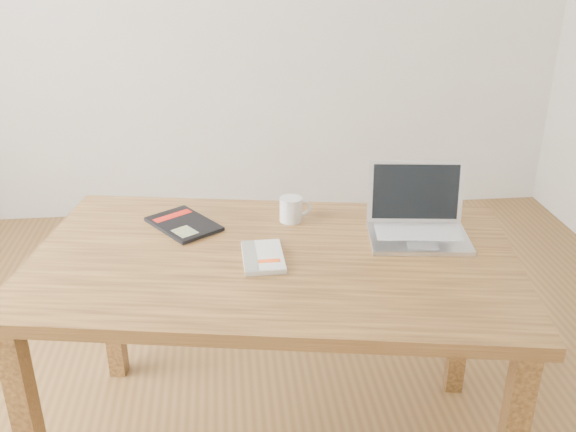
{
  "coord_description": "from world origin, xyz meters",
  "views": [
    {
      "loc": [
        -0.03,
        -1.74,
        1.66
      ],
      "look_at": [
        0.15,
        0.02,
        0.85
      ],
      "focal_mm": 40.0,
      "sensor_mm": 36.0,
      "label": 1
    }
  ],
  "objects": [
    {
      "name": "coffee_mug",
      "position": [
        0.18,
        0.2,
        0.79
      ],
      "size": [
        0.11,
        0.08,
        0.08
      ],
      "rotation": [
        0.0,
        0.0,
        0.21
      ],
      "color": "white",
      "rests_on": "desk"
    },
    {
      "name": "room",
      "position": [
        -0.07,
        0.0,
        1.36
      ],
      "size": [
        4.04,
        4.04,
        2.7
      ],
      "color": "brown",
      "rests_on": "ground"
    },
    {
      "name": "desk",
      "position": [
        0.1,
        -0.04,
        0.66
      ],
      "size": [
        1.58,
        1.07,
        0.75
      ],
      "rotation": [
        0.0,
        0.0,
        -0.18
      ],
      "color": "brown",
      "rests_on": "ground"
    },
    {
      "name": "black_guidebook",
      "position": [
        -0.18,
        0.19,
        0.76
      ],
      "size": [
        0.27,
        0.29,
        0.01
      ],
      "rotation": [
        0.0,
        0.0,
        0.61
      ],
      "color": "black",
      "rests_on": "desk"
    },
    {
      "name": "laptop",
      "position": [
        0.57,
        0.05,
        0.8
      ],
      "size": [
        0.34,
        0.29,
        0.22
      ],
      "rotation": [
        0.0,
        0.0,
        -0.13
      ],
      "color": "silver",
      "rests_on": "desk"
    },
    {
      "name": "white_guidebook",
      "position": [
        0.07,
        -0.07,
        0.76
      ],
      "size": [
        0.12,
        0.2,
        0.02
      ],
      "rotation": [
        0.0,
        0.0,
        0.02
      ],
      "color": "beige",
      "rests_on": "desk"
    }
  ]
}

